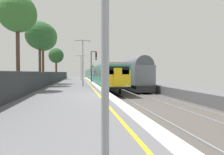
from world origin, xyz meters
The scene contains 12 objects.
ground centered at (2.64, 0.00, -0.61)m, with size 17.40×110.00×1.21m.
commuter_train_at_platform centered at (2.10, 37.63, 1.27)m, with size 2.83×64.25×3.81m.
freight_train_adjacent_track centered at (6.10, 23.04, 1.53)m, with size 2.60×28.92×4.63m.
signal_gantry centered at (0.61, 20.77, 3.28)m, with size 1.10×0.24×5.27m.
speed_limit_sign centered at (0.25, 17.54, 1.81)m, with size 0.59×0.08×2.85m.
platform_lamp_mid centered at (-1.30, 9.35, 3.19)m, with size 2.00×0.20×5.37m.
platform_lamp_far centered at (-1.30, 29.46, 3.12)m, with size 2.00×0.20×5.25m.
platform_back_fence centered at (-5.45, 0.00, 0.89)m, with size 0.07×99.00×1.70m.
background_tree_left centered at (-6.88, 33.27, 5.30)m, with size 3.39×3.39×7.11m.
background_tree_centre centered at (-6.33, 10.73, 5.85)m, with size 3.29×3.29×7.61m.
background_tree_right centered at (-7.03, 4.57, 6.61)m, with size 3.26×3.26×8.37m.
background_tree_back centered at (-6.77, 15.45, 6.48)m, with size 3.92×3.92×8.54m.
Camera 1 is at (-1.75, -14.25, 1.63)m, focal length 32.57 mm.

